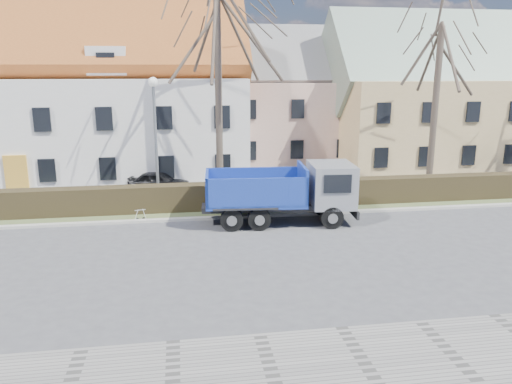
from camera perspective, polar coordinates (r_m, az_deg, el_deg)
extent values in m
plane|color=#49494B|center=(19.28, 4.07, -6.71)|extent=(120.00, 120.00, 0.00)
cube|color=#ADAA9F|center=(23.53, 1.58, -2.68)|extent=(80.00, 0.30, 0.12)
cube|color=#505E35|center=(25.04, 0.92, -1.66)|extent=(80.00, 3.00, 0.10)
cube|color=black|center=(24.70, 1.01, -0.45)|extent=(60.00, 0.90, 1.30)
imported|color=black|center=(28.57, -11.04, 1.15)|extent=(3.70, 2.32, 1.17)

